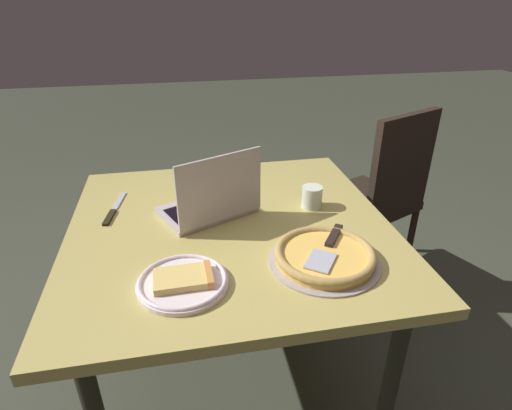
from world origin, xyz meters
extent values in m
plane|color=#3D4233|center=(0.00, 0.00, 0.00)|extent=(12.00, 12.00, 0.00)
cube|color=tan|center=(0.00, 0.00, 0.71)|extent=(1.06, 1.04, 0.04)
cylinder|color=black|center=(-0.42, -0.42, 0.35)|extent=(0.05, 0.05, 0.69)
cylinder|color=black|center=(0.42, -0.42, 0.35)|extent=(0.05, 0.05, 0.69)
cylinder|color=black|center=(-0.42, 0.42, 0.35)|extent=(0.05, 0.05, 0.69)
cube|color=#B9AFB0|center=(0.07, -0.10, 0.74)|extent=(0.36, 0.31, 0.02)
cube|color=black|center=(0.07, -0.10, 0.75)|extent=(0.30, 0.22, 0.00)
cube|color=#B9AFB0|center=(0.03, -0.01, 0.86)|extent=(0.28, 0.13, 0.23)
cube|color=black|center=(0.03, -0.01, 0.86)|extent=(0.25, 0.11, 0.20)
cylinder|color=silver|center=(0.17, 0.29, 0.73)|extent=(0.24, 0.24, 0.01)
torus|color=white|center=(0.17, 0.29, 0.74)|extent=(0.24, 0.24, 0.01)
cube|color=#E1C066|center=(0.17, 0.29, 0.75)|extent=(0.15, 0.10, 0.02)
cube|color=#CF8742|center=(0.10, 0.29, 0.75)|extent=(0.02, 0.10, 0.03)
cylinder|color=#A99D9C|center=(-0.24, 0.26, 0.73)|extent=(0.32, 0.32, 0.01)
cylinder|color=#F0BB51|center=(-0.24, 0.26, 0.74)|extent=(0.28, 0.28, 0.02)
torus|color=tan|center=(-0.24, 0.26, 0.76)|extent=(0.29, 0.29, 0.02)
cube|color=#B1B5C4|center=(-0.21, 0.30, 0.76)|extent=(0.11, 0.12, 0.00)
cube|color=black|center=(-0.29, 0.18, 0.76)|extent=(0.09, 0.12, 0.01)
cube|color=#B6B7C8|center=(0.38, -0.22, 0.73)|extent=(0.05, 0.19, 0.00)
cube|color=black|center=(0.40, -0.12, 0.73)|extent=(0.04, 0.10, 0.01)
cylinder|color=silver|center=(-0.30, -0.07, 0.77)|extent=(0.07, 0.07, 0.08)
cylinder|color=#49220B|center=(-0.30, -0.07, 0.79)|extent=(0.06, 0.06, 0.00)
cube|color=black|center=(-0.76, -0.55, 0.46)|extent=(0.53, 0.53, 0.04)
cube|color=black|center=(-0.83, -0.38, 0.72)|extent=(0.37, 0.19, 0.47)
cylinder|color=black|center=(-0.85, -0.79, 0.22)|extent=(0.03, 0.03, 0.44)
cylinder|color=black|center=(-0.52, -0.65, 0.22)|extent=(0.03, 0.03, 0.44)
cylinder|color=black|center=(-1.00, -0.46, 0.22)|extent=(0.03, 0.03, 0.44)
cylinder|color=black|center=(-0.66, -0.31, 0.22)|extent=(0.03, 0.03, 0.44)
camera|label=1|loc=(0.14, 1.20, 1.44)|focal=29.37mm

